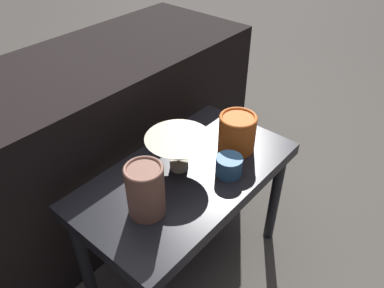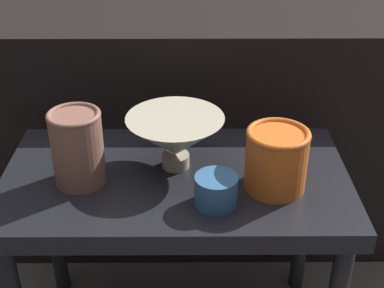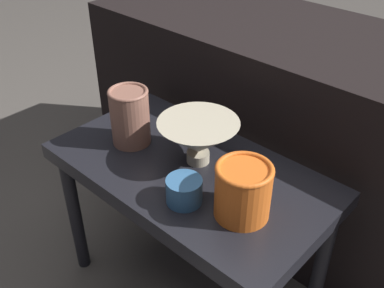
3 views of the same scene
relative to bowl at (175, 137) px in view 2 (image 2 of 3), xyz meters
The scene contains 6 objects.
table 0.13m from the bowl, 87.66° to the right, with size 0.68×0.37×0.44m.
couch_backdrop 0.49m from the bowl, 89.84° to the left, with size 1.35×0.50×0.64m.
bowl is the anchor object (origin of this frame).
vase_textured_left 0.19m from the bowl, 163.96° to the right, with size 0.10×0.10×0.15m.
vase_colorful_right 0.20m from the bowl, 21.34° to the right, with size 0.12×0.12×0.12m.
cup 0.15m from the bowl, 58.98° to the right, with size 0.08×0.08×0.06m.
Camera 2 is at (0.03, -0.87, 1.02)m, focal length 50.00 mm.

